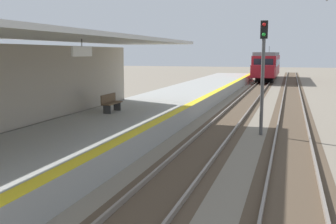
# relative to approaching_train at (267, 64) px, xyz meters

# --- Properties ---
(station_platform) EXTENTS (5.00, 80.00, 0.91)m
(station_platform) POSITION_rel_approaching_train_xyz_m (-4.40, -40.53, -1.73)
(station_platform) COLOR #999993
(station_platform) RESTS_ON ground
(track_pair_nearest_platform) EXTENTS (2.34, 120.00, 0.16)m
(track_pair_nearest_platform) POSITION_rel_approaching_train_xyz_m (-0.00, -36.53, -2.13)
(track_pair_nearest_platform) COLOR #4C3D2D
(track_pair_nearest_platform) RESTS_ON ground
(track_pair_middle) EXTENTS (2.34, 120.00, 0.16)m
(track_pair_middle) POSITION_rel_approaching_train_xyz_m (3.40, -36.53, -2.13)
(track_pair_middle) COLOR #4C3D2D
(track_pair_middle) RESTS_ON ground
(approaching_train) EXTENTS (2.93, 19.60, 4.76)m
(approaching_train) POSITION_rel_approaching_train_xyz_m (0.00, 0.00, 0.00)
(approaching_train) COLOR maroon
(approaching_train) RESTS_ON ground
(rail_signal_post) EXTENTS (0.32, 0.34, 5.20)m
(rail_signal_post) POSITION_rel_approaching_train_xyz_m (1.98, -40.37, 1.02)
(rail_signal_post) COLOR #4C4C4C
(rail_signal_post) RESTS_ON ground
(platform_bench) EXTENTS (0.45, 1.60, 0.88)m
(platform_bench) POSITION_rel_approaching_train_xyz_m (-5.17, -41.27, -0.80)
(platform_bench) COLOR brown
(platform_bench) RESTS_ON station_platform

